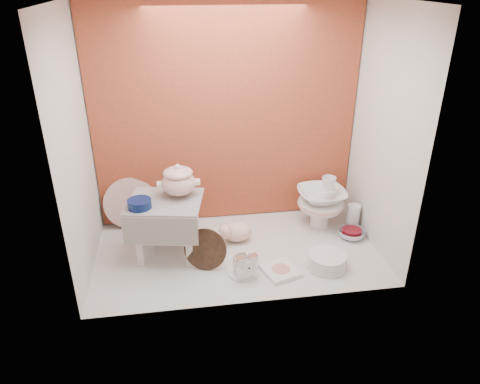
% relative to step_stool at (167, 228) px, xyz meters
% --- Properties ---
extents(ground, '(1.80, 1.80, 0.00)m').
position_rel_step_stool_xyz_m(ground, '(0.44, -0.05, -0.19)').
color(ground, silver).
rests_on(ground, ground).
extents(niche_shell, '(1.86, 1.03, 1.53)m').
position_rel_step_stool_xyz_m(niche_shell, '(0.44, 0.13, 0.74)').
color(niche_shell, '#B23E2C').
rests_on(niche_shell, ground).
extents(step_stool, '(0.50, 0.45, 0.38)m').
position_rel_step_stool_xyz_m(step_stool, '(0.00, 0.00, 0.00)').
color(step_stool, silver).
rests_on(step_stool, ground).
extents(soup_tureen, '(0.26, 0.26, 0.21)m').
position_rel_step_stool_xyz_m(soup_tureen, '(0.09, 0.06, 0.30)').
color(soup_tureen, white).
rests_on(soup_tureen, step_stool).
extents(cobalt_bowl, '(0.17, 0.17, 0.05)m').
position_rel_step_stool_xyz_m(cobalt_bowl, '(-0.14, -0.07, 0.22)').
color(cobalt_bowl, '#091848').
rests_on(cobalt_bowl, step_stool).
extents(floral_platter, '(0.37, 0.13, 0.36)m').
position_rel_step_stool_xyz_m(floral_platter, '(-0.25, 0.40, -0.01)').
color(floral_platter, white).
rests_on(floral_platter, ground).
extents(blue_white_vase, '(0.35, 0.35, 0.28)m').
position_rel_step_stool_xyz_m(blue_white_vase, '(-0.03, 0.28, -0.05)').
color(blue_white_vase, white).
rests_on(blue_white_vase, ground).
extents(lacquer_tray, '(0.27, 0.15, 0.26)m').
position_rel_step_stool_xyz_m(lacquer_tray, '(0.22, -0.18, -0.06)').
color(lacquer_tray, black).
rests_on(lacquer_tray, ground).
extents(mantel_clock, '(0.13, 0.06, 0.18)m').
position_rel_step_stool_xyz_m(mantel_clock, '(0.45, -0.34, -0.10)').
color(mantel_clock, silver).
rests_on(mantel_clock, ground).
extents(plush_pig, '(0.24, 0.17, 0.14)m').
position_rel_step_stool_xyz_m(plush_pig, '(0.45, 0.08, -0.12)').
color(plush_pig, beige).
rests_on(plush_pig, ground).
extents(teacup_saucer, '(0.25, 0.25, 0.01)m').
position_rel_step_stool_xyz_m(teacup_saucer, '(0.44, -0.27, -0.18)').
color(teacup_saucer, white).
rests_on(teacup_saucer, ground).
extents(gold_rim_teacup, '(0.17, 0.17, 0.10)m').
position_rel_step_stool_xyz_m(gold_rim_teacup, '(0.44, -0.27, -0.13)').
color(gold_rim_teacup, white).
rests_on(gold_rim_teacup, teacup_saucer).
extents(lattice_dish, '(0.25, 0.25, 0.03)m').
position_rel_step_stool_xyz_m(lattice_dish, '(0.66, -0.31, -0.18)').
color(lattice_dish, white).
rests_on(lattice_dish, ground).
extents(dinner_plate_stack, '(0.27, 0.27, 0.09)m').
position_rel_step_stool_xyz_m(dinner_plate_stack, '(0.95, -0.29, -0.15)').
color(dinner_plate_stack, white).
rests_on(dinner_plate_stack, ground).
extents(crystal_bowl, '(0.24, 0.24, 0.06)m').
position_rel_step_stool_xyz_m(crystal_bowl, '(1.23, 0.01, -0.16)').
color(crystal_bowl, silver).
rests_on(crystal_bowl, ground).
extents(clear_glass_vase, '(0.12, 0.12, 0.18)m').
position_rel_step_stool_xyz_m(clear_glass_vase, '(1.28, 0.12, -0.10)').
color(clear_glass_vase, silver).
rests_on(clear_glass_vase, ground).
extents(porcelain_tower, '(0.43, 0.43, 0.38)m').
position_rel_step_stool_xyz_m(porcelain_tower, '(1.07, 0.21, -0.00)').
color(porcelain_tower, white).
rests_on(porcelain_tower, ground).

